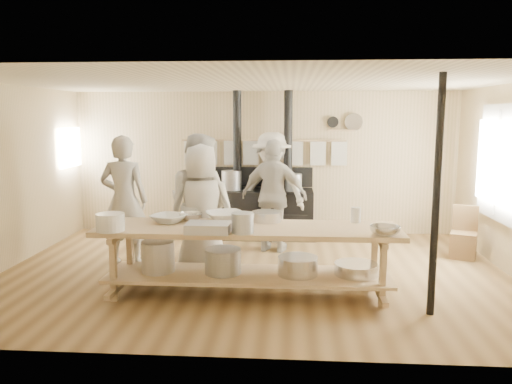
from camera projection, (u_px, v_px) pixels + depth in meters
The scene contains 24 objects.
ground at pixel (253, 272), 6.95m from camera, with size 7.00×7.00×0.00m, color brown.
room_shell at pixel (253, 156), 6.71m from camera, with size 7.00×7.00×7.00m.
window_right at pixel (500, 163), 7.08m from camera, with size 0.09×1.50×1.65m.
left_opening at pixel (70, 147), 8.93m from camera, with size 0.00×0.90×0.90m.
stove at pixel (262, 208), 8.96m from camera, with size 1.90×0.75×2.60m.
towel_rail at pixel (263, 150), 9.09m from camera, with size 3.00×0.04×0.47m.
back_wall_shelf at pixel (345, 125), 8.95m from camera, with size 0.63×0.14×0.32m.
prep_table at pixel (247, 253), 5.99m from camera, with size 3.60×0.90×0.85m.
support_post at pixel (436, 197), 5.28m from camera, with size 0.08×0.08×2.60m, color black.
cook_far_left at pixel (124, 200), 7.23m from camera, with size 0.69×0.45×1.89m, color beige.
cook_left at pixel (199, 204), 6.86m from camera, with size 0.93×0.73×1.92m, color beige.
cook_center at pixel (202, 211), 6.69m from camera, with size 0.88×0.57×1.80m, color beige.
cook_right at pixel (274, 196), 7.91m from camera, with size 1.06×0.44×1.80m, color beige.
cook_by_window at pixel (272, 187), 8.58m from camera, with size 1.22×0.70×1.89m, color beige.
chair at pixel (463, 243), 7.64m from camera, with size 0.48×0.48×0.79m.
bowl_white_a at pixel (169, 219), 6.16m from camera, with size 0.41×0.41×0.10m, color white.
bowl_steel_a at pixel (191, 216), 6.31m from camera, with size 0.30×0.30×0.09m, color silver.
bowl_white_b at pixel (225, 216), 6.28m from camera, with size 0.46×0.46×0.11m, color white.
bowl_steel_b at pixel (385, 231), 5.50m from camera, with size 0.34×0.34×0.11m, color silver.
roasting_pan at pixel (208, 228), 5.63m from camera, with size 0.50×0.33×0.11m, color #B2B2B7.
mixing_bowl_large at pixel (266, 216), 6.24m from camera, with size 0.38×0.38×0.12m, color silver.
bucket_galv at pixel (242, 223), 5.60m from camera, with size 0.25×0.25×0.23m, color gray.
deep_bowl_enamel at pixel (110, 222), 5.70m from camera, with size 0.32×0.32×0.20m, color white.
pitcher at pixel (356, 215), 6.16m from camera, with size 0.12×0.12×0.19m, color white.
Camera 1 is at (0.51, -6.69, 2.15)m, focal length 35.00 mm.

